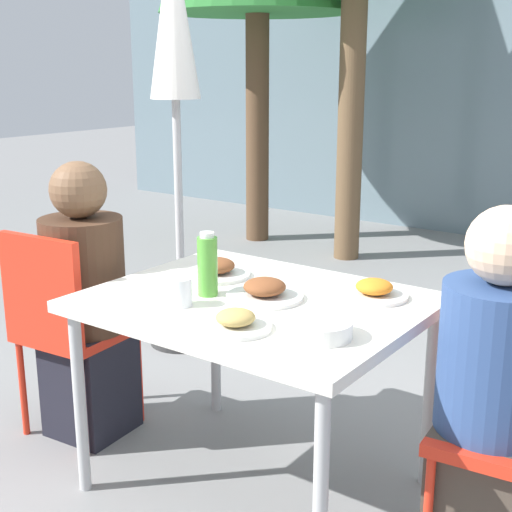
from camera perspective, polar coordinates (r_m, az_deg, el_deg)
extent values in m
plane|color=gray|center=(2.78, 0.00, -17.84)|extent=(24.00, 24.00, 0.00)
cube|color=silver|center=(2.47, 0.00, -3.81)|extent=(1.12, 0.89, 0.04)
cylinder|color=#B7B7B7|center=(2.67, -13.91, -11.32)|extent=(0.04, 0.04, 0.69)
cylinder|color=#B7B7B7|center=(2.09, 5.19, -18.77)|extent=(0.04, 0.04, 0.69)
cylinder|color=#B7B7B7|center=(3.16, -3.27, -6.56)|extent=(0.04, 0.04, 0.69)
cylinder|color=#B7B7B7|center=(2.70, 13.70, -10.92)|extent=(0.04, 0.04, 0.69)
cube|color=red|center=(3.07, -14.01, -5.82)|extent=(0.43, 0.43, 0.04)
cube|color=red|center=(2.87, -16.84, -2.58)|extent=(0.40, 0.07, 0.42)
cylinder|color=red|center=(3.37, -13.80, -8.06)|extent=(0.03, 0.03, 0.42)
cylinder|color=red|center=(3.16, -9.33, -9.44)|extent=(0.03, 0.03, 0.42)
cylinder|color=red|center=(3.17, -18.16, -9.98)|extent=(0.03, 0.03, 0.42)
cylinder|color=red|center=(2.94, -13.68, -11.67)|extent=(0.03, 0.03, 0.42)
cube|color=black|center=(3.11, -13.10, -9.64)|extent=(0.32, 0.32, 0.46)
cylinder|color=#472D1E|center=(2.95, -13.63, -1.44)|extent=(0.33, 0.33, 0.46)
sphere|color=brown|center=(2.88, -14.05, 5.16)|extent=(0.23, 0.23, 0.23)
cube|color=red|center=(2.30, 19.37, -13.55)|extent=(0.43, 0.43, 0.04)
cylinder|color=red|center=(2.59, 15.89, -15.73)|extent=(0.03, 0.03, 0.42)
cube|color=#473D33|center=(2.41, 17.70, -17.76)|extent=(0.33, 0.33, 0.46)
cylinder|color=navy|center=(2.21, 18.64, -7.74)|extent=(0.33, 0.33, 0.45)
sphere|color=beige|center=(2.10, 19.40, 0.79)|extent=(0.23, 0.23, 0.23)
cylinder|color=#333333|center=(4.06, -5.89, -6.51)|extent=(0.36, 0.36, 0.05)
cylinder|color=#BCBCBC|center=(3.80, -6.33, 8.76)|extent=(0.04, 0.04, 2.20)
cone|color=silver|center=(3.78, -6.63, 18.90)|extent=(0.26, 0.26, 0.86)
cylinder|color=white|center=(2.45, 0.70, -3.28)|extent=(0.27, 0.27, 0.01)
ellipsoid|color=brown|center=(2.44, 0.70, -2.47)|extent=(0.15, 0.15, 0.06)
cylinder|color=white|center=(2.50, 9.41, -3.14)|extent=(0.23, 0.23, 0.01)
ellipsoid|color=orange|center=(2.49, 9.44, -2.42)|extent=(0.13, 0.13, 0.05)
cylinder|color=white|center=(2.18, -1.64, -5.69)|extent=(0.22, 0.22, 0.01)
ellipsoid|color=tan|center=(2.17, -1.65, -4.92)|extent=(0.12, 0.12, 0.05)
cylinder|color=white|center=(2.71, -3.19, -1.47)|extent=(0.26, 0.26, 0.01)
ellipsoid|color=brown|center=(2.70, -3.20, -0.76)|extent=(0.14, 0.14, 0.06)
cylinder|color=#51A338|center=(2.47, -3.90, -0.83)|extent=(0.07, 0.07, 0.21)
cylinder|color=white|center=(2.44, -3.95, 1.70)|extent=(0.05, 0.05, 0.02)
cylinder|color=white|center=(2.38, -6.03, -2.88)|extent=(0.07, 0.07, 0.09)
cylinder|color=white|center=(2.12, 5.26, -5.83)|extent=(0.19, 0.19, 0.05)
cylinder|color=brown|center=(6.24, 0.11, 10.00)|extent=(0.20, 0.20, 1.92)
cylinder|color=brown|center=(5.64, 7.57, 10.44)|extent=(0.20, 0.20, 2.14)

